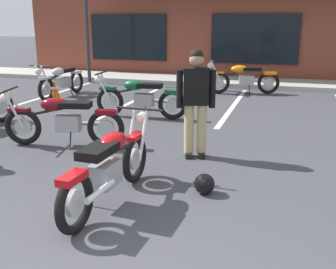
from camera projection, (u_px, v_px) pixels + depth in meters
The scene contains 12 objects.
ground_plane at pixel (193, 160), 6.29m from camera, with size 80.00×80.00×0.00m, color #3D3D42.
sidewalk_kerb at pixel (249, 83), 13.56m from camera, with size 22.00×1.80×0.14m, color #A8A59E.
brick_storefront_building at pixel (262, 21), 16.69m from camera, with size 17.73×6.87×4.11m.
painted_stall_lines at pixel (234, 105), 10.27m from camera, with size 10.67×4.80×0.01m.
motorcycle_foreground_classic at pixel (110, 166), 4.71m from camera, with size 0.66×2.11×0.98m.
motorcycle_red_sportbike at pixel (61, 80), 11.31m from camera, with size 0.66×2.11×0.98m.
motorcycle_blue_standard at pixel (140, 97), 8.91m from camera, with size 2.11×0.66×0.98m.
motorcycle_green_cafe_racer at pixel (62, 119), 6.90m from camera, with size 2.08×0.87×0.98m.
motorcycle_orange_scrambler at pixel (243, 78), 11.80m from camera, with size 2.07×0.90×0.98m.
person_in_shorts_foreground at pixel (196, 97), 6.20m from camera, with size 0.60×0.36×1.68m.
helmet_on_pavement at pixel (204, 184), 5.04m from camera, with size 0.26×0.26×0.26m.
traffic_cone at pixel (55, 90), 10.96m from camera, with size 0.34×0.34×0.53m.
Camera 1 is at (1.36, -2.01, 2.09)m, focal length 43.44 mm.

